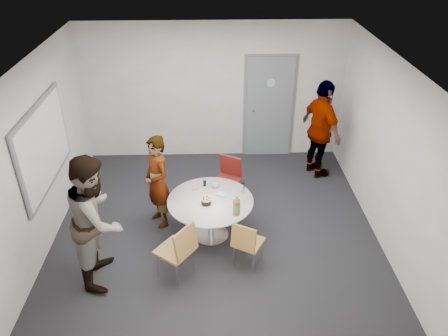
{
  "coord_description": "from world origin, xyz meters",
  "views": [
    {
      "loc": [
        -0.04,
        -5.45,
        4.41
      ],
      "look_at": [
        0.14,
        0.25,
        0.99
      ],
      "focal_mm": 35.0,
      "sensor_mm": 36.0,
      "label": 1
    }
  ],
  "objects_px": {
    "chair_far": "(228,176)",
    "person_left": "(97,219)",
    "chair_near_right": "(246,241)",
    "person_right": "(321,130)",
    "whiteboard": "(44,146)",
    "table": "(212,205)",
    "person_main": "(157,182)",
    "chair_near_left": "(179,248)",
    "door": "(269,108)"
  },
  "relations": [
    {
      "from": "whiteboard",
      "to": "person_right",
      "type": "distance_m",
      "value": 4.67
    },
    {
      "from": "door",
      "to": "chair_near_right",
      "type": "distance_m",
      "value": 3.44
    },
    {
      "from": "table",
      "to": "person_right",
      "type": "height_order",
      "value": "person_right"
    },
    {
      "from": "door",
      "to": "person_left",
      "type": "height_order",
      "value": "door"
    },
    {
      "from": "chair_near_left",
      "to": "whiteboard",
      "type": "bearing_deg",
      "value": 94.22
    },
    {
      "from": "door",
      "to": "person_right",
      "type": "xyz_separation_m",
      "value": [
        0.85,
        -0.84,
        -0.1
      ]
    },
    {
      "from": "whiteboard",
      "to": "chair_far",
      "type": "height_order",
      "value": "whiteboard"
    },
    {
      "from": "whiteboard",
      "to": "chair_near_left",
      "type": "bearing_deg",
      "value": -32.1
    },
    {
      "from": "chair_near_right",
      "to": "person_right",
      "type": "relative_size",
      "value": 0.42
    },
    {
      "from": "chair_far",
      "to": "person_main",
      "type": "bearing_deg",
      "value": 54.93
    },
    {
      "from": "door",
      "to": "chair_near_left",
      "type": "bearing_deg",
      "value": -114.31
    },
    {
      "from": "door",
      "to": "person_main",
      "type": "height_order",
      "value": "door"
    },
    {
      "from": "whiteboard",
      "to": "person_main",
      "type": "xyz_separation_m",
      "value": [
        1.57,
        0.04,
        -0.68
      ]
    },
    {
      "from": "chair_near_right",
      "to": "whiteboard",
      "type": "bearing_deg",
      "value": -171.12
    },
    {
      "from": "whiteboard",
      "to": "table",
      "type": "distance_m",
      "value": 2.59
    },
    {
      "from": "whiteboard",
      "to": "chair_near_left",
      "type": "height_order",
      "value": "whiteboard"
    },
    {
      "from": "door",
      "to": "chair_far",
      "type": "height_order",
      "value": "door"
    },
    {
      "from": "person_left",
      "to": "person_right",
      "type": "bearing_deg",
      "value": -55.56
    },
    {
      "from": "person_right",
      "to": "table",
      "type": "bearing_deg",
      "value": 110.44
    },
    {
      "from": "chair_near_right",
      "to": "person_main",
      "type": "xyz_separation_m",
      "value": [
        -1.3,
        1.08,
        0.3
      ]
    },
    {
      "from": "chair_near_left",
      "to": "chair_far",
      "type": "bearing_deg",
      "value": 15.04
    },
    {
      "from": "person_left",
      "to": "person_right",
      "type": "distance_m",
      "value": 4.32
    },
    {
      "from": "table",
      "to": "person_main",
      "type": "relative_size",
      "value": 0.84
    },
    {
      "from": "whiteboard",
      "to": "chair_near_left",
      "type": "distance_m",
      "value": 2.5
    },
    {
      "from": "person_left",
      "to": "person_main",
      "type": "bearing_deg",
      "value": -31.9
    },
    {
      "from": "table",
      "to": "chair_far",
      "type": "xyz_separation_m",
      "value": [
        0.27,
        0.93,
        -0.06
      ]
    },
    {
      "from": "table",
      "to": "person_left",
      "type": "distance_m",
      "value": 1.72
    },
    {
      "from": "door",
      "to": "person_left",
      "type": "relative_size",
      "value": 1.13
    },
    {
      "from": "chair_near_right",
      "to": "chair_far",
      "type": "xyz_separation_m",
      "value": [
        -0.19,
        1.63,
        0.05
      ]
    },
    {
      "from": "whiteboard",
      "to": "chair_near_right",
      "type": "height_order",
      "value": "whiteboard"
    },
    {
      "from": "table",
      "to": "door",
      "type": "bearing_deg",
      "value": 66.33
    },
    {
      "from": "door",
      "to": "person_right",
      "type": "distance_m",
      "value": 1.2
    },
    {
      "from": "person_left",
      "to": "whiteboard",
      "type": "bearing_deg",
      "value": 38.42
    },
    {
      "from": "chair_far",
      "to": "person_left",
      "type": "bearing_deg",
      "value": 71.89
    },
    {
      "from": "whiteboard",
      "to": "person_right",
      "type": "relative_size",
      "value": 1.02
    },
    {
      "from": "table",
      "to": "person_left",
      "type": "relative_size",
      "value": 0.69
    },
    {
      "from": "door",
      "to": "chair_near_right",
      "type": "bearing_deg",
      "value": -101.68
    },
    {
      "from": "door",
      "to": "chair_far",
      "type": "relative_size",
      "value": 2.48
    },
    {
      "from": "person_right",
      "to": "chair_far",
      "type": "bearing_deg",
      "value": 95.05
    },
    {
      "from": "chair_far",
      "to": "person_left",
      "type": "height_order",
      "value": "person_left"
    },
    {
      "from": "chair_near_left",
      "to": "person_main",
      "type": "bearing_deg",
      "value": 53.77
    },
    {
      "from": "person_main",
      "to": "person_right",
      "type": "xyz_separation_m",
      "value": [
        2.84,
        1.41,
        0.16
      ]
    },
    {
      "from": "table",
      "to": "chair_far",
      "type": "distance_m",
      "value": 0.97
    },
    {
      "from": "person_main",
      "to": "person_left",
      "type": "bearing_deg",
      "value": -62.28
    },
    {
      "from": "chair_near_left",
      "to": "person_left",
      "type": "bearing_deg",
      "value": 118.4
    },
    {
      "from": "whiteboard",
      "to": "person_left",
      "type": "height_order",
      "value": "whiteboard"
    },
    {
      "from": "door",
      "to": "chair_near_right",
      "type": "height_order",
      "value": "door"
    },
    {
      "from": "door",
      "to": "table",
      "type": "xyz_separation_m",
      "value": [
        -1.15,
        -2.62,
        -0.44
      ]
    },
    {
      "from": "chair_far",
      "to": "person_right",
      "type": "distance_m",
      "value": 1.97
    },
    {
      "from": "person_left",
      "to": "chair_near_right",
      "type": "bearing_deg",
      "value": -90.18
    }
  ]
}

